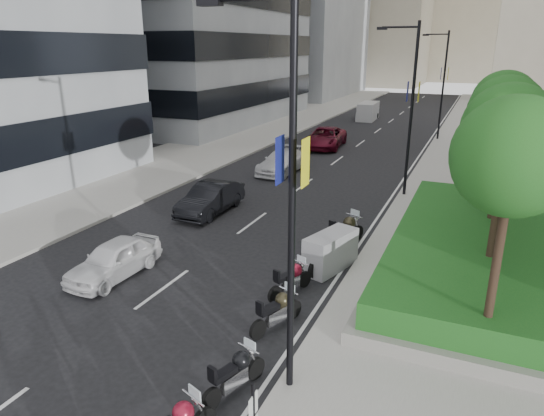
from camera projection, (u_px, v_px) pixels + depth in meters
The scene contains 24 objects.
ground at pixel (119, 368), 12.41m from camera, with size 160.00×160.00×0.00m, color black.
sidewalk_right at pixel (497, 158), 35.06m from camera, with size 10.00×100.00×0.15m, color #9E9B93.
sidewalk_left at pixel (239, 137), 43.00m from camera, with size 8.00×100.00×0.15m, color #9E9B93.
lane_edge at pixel (421, 153), 37.09m from camera, with size 0.12×100.00×0.01m, color silver.
lane_centre at pixel (355, 148), 39.05m from camera, with size 0.12×100.00×0.01m, color silver.
planter at pixel (531, 267), 17.21m from camera, with size 10.00×14.00×0.40m, color gray.
hedge at pixel (534, 252), 17.02m from camera, with size 9.40×13.40×0.80m, color #164D1B.
tree_0 at pixel (514, 158), 10.95m from camera, with size 2.80×2.80×6.30m.
tree_1 at pixel (509, 131), 14.42m from camera, with size 2.80×2.80×6.30m.
tree_2 at pixel (506, 114), 17.90m from camera, with size 2.80×2.80×6.30m.
tree_3 at pixel (504, 103), 21.38m from camera, with size 2.80×2.80×6.30m.
lamp_post_0 at pixel (285, 186), 10.10m from camera, with size 2.34×0.45×9.00m.
lamp_post_1 at pixel (409, 102), 24.87m from camera, with size 2.34×0.45×9.00m.
lamp_post_2 at pixel (442, 80), 40.52m from camera, with size 2.34×0.45×9.00m.
motorcycle_2 at pixel (235, 373), 11.35m from camera, with size 0.84×1.98×1.02m.
motorcycle_3 at pixel (277, 311), 14.01m from camera, with size 0.93×2.02×1.05m.
motorcycle_4 at pixel (291, 279), 15.92m from camera, with size 0.90×1.97×1.02m.
motorcycle_5 at pixel (331, 252), 17.66m from camera, with size 1.58×2.48×1.40m.
motorcycle_6 at pixel (345, 231), 19.77m from camera, with size 1.17×2.27×1.20m.
car_a at pixel (114, 259), 17.14m from camera, with size 1.55×3.86×1.31m, color white.
car_b at pixel (211, 198), 23.69m from camera, with size 1.55×4.45×1.47m, color black.
car_c at pixel (282, 162), 31.30m from camera, with size 2.00×4.91×1.42m, color white.
car_d at pixel (325, 138), 38.89m from camera, with size 2.65×5.76×1.60m, color maroon.
delivery_van at pixel (368, 112), 53.25m from camera, with size 1.86×4.53×1.87m.
Camera 1 is at (7.77, -8.02, 7.85)m, focal length 32.00 mm.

